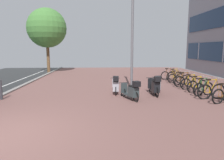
{
  "coord_description": "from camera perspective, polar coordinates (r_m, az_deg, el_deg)",
  "views": [
    {
      "loc": [
        2.63,
        -5.49,
        2.35
      ],
      "look_at": [
        2.94,
        1.4,
        1.29
      ],
      "focal_mm": 33.29,
      "sensor_mm": 36.0,
      "label": 1
    }
  ],
  "objects": [
    {
      "name": "street_tree",
      "position": [
        21.18,
        -17.47,
        13.44
      ],
      "size": [
        3.7,
        3.7,
        6.1
      ],
      "color": "brown",
      "rests_on": "ground"
    },
    {
      "name": "scooter_mid",
      "position": [
        11.53,
        12.32,
        -1.09
      ],
      "size": [
        0.64,
        1.62,
        0.95
      ],
      "color": "black",
      "rests_on": "ground"
    },
    {
      "name": "bicycle_rack_06",
      "position": [
        14.17,
        18.36,
        0.06
      ],
      "size": [
        1.21,
        0.56,
        0.92
      ],
      "color": "black",
      "rests_on": "ground"
    },
    {
      "name": "bicycle_rack_09",
      "position": [
        16.28,
        15.21,
        1.28
      ],
      "size": [
        1.24,
        0.48,
        0.93
      ],
      "color": "black",
      "rests_on": "ground"
    },
    {
      "name": "bicycle_rack_00",
      "position": [
        10.17,
        28.26,
        -3.76
      ],
      "size": [
        1.27,
        0.54,
        0.95
      ],
      "color": "black",
      "rests_on": "ground"
    },
    {
      "name": "bicycle_rack_01",
      "position": [
        10.75,
        25.62,
        -2.82
      ],
      "size": [
        1.45,
        0.48,
        1.03
      ],
      "color": "black",
      "rests_on": "ground"
    },
    {
      "name": "ground",
      "position": [
        6.1,
        -14.22,
        -14.47
      ],
      "size": [
        21.0,
        40.0,
        0.13
      ],
      "color": "black"
    },
    {
      "name": "bicycle_rack_07",
      "position": [
        14.86,
        17.11,
        0.51
      ],
      "size": [
        1.26,
        0.52,
        0.93
      ],
      "color": "black",
      "rests_on": "ground"
    },
    {
      "name": "bicycle_rack_05",
      "position": [
        13.45,
        19.27,
        -0.34
      ],
      "size": [
        1.37,
        0.48,
        0.99
      ],
      "color": "black",
      "rests_on": "ground"
    },
    {
      "name": "lamp_post",
      "position": [
        11.69,
        5.61,
        14.52
      ],
      "size": [
        0.2,
        0.52,
        6.43
      ],
      "color": "slate",
      "rests_on": "ground"
    },
    {
      "name": "bollard_far",
      "position": [
        10.81,
        -28.22,
        -2.41
      ],
      "size": [
        0.12,
        0.12,
        0.92
      ],
      "color": "#38383D",
      "rests_on": "ground"
    },
    {
      "name": "scooter_far",
      "position": [
        10.79,
        0.98,
        -1.45
      ],
      "size": [
        0.52,
        1.82,
        1.0
      ],
      "color": "black",
      "rests_on": "ground"
    },
    {
      "name": "bicycle_rack_08",
      "position": [
        15.63,
        16.78,
        0.97
      ],
      "size": [
        1.31,
        0.49,
        0.98
      ],
      "color": "black",
      "rests_on": "ground"
    },
    {
      "name": "scooter_extra",
      "position": [
        9.53,
        5.4,
        -2.97
      ],
      "size": [
        0.88,
        1.55,
        0.95
      ],
      "color": "black",
      "rests_on": "ground"
    },
    {
      "name": "bicycle_rack_03",
      "position": [
        12.11,
        22.38,
        -1.52
      ],
      "size": [
        1.32,
        0.49,
        0.96
      ],
      "color": "black",
      "rests_on": "ground"
    },
    {
      "name": "bicycle_rack_02",
      "position": [
        11.41,
        23.77,
        -2.19
      ],
      "size": [
        1.27,
        0.54,
        0.96
      ],
      "color": "black",
      "rests_on": "ground"
    },
    {
      "name": "bicycle_rack_04",
      "position": [
        12.78,
        20.83,
        -0.93
      ],
      "size": [
        1.33,
        0.48,
        0.95
      ],
      "color": "black",
      "rests_on": "ground"
    },
    {
      "name": "scooter_near",
      "position": [
        10.6,
        11.64,
        -1.68
      ],
      "size": [
        0.52,
        1.74,
        1.04
      ],
      "color": "black",
      "rests_on": "ground"
    }
  ]
}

